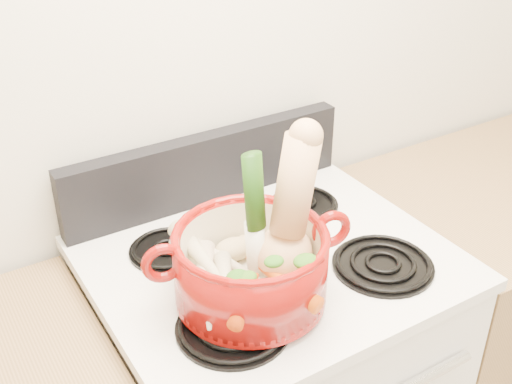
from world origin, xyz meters
TOP-DOWN VIEW (x-y plane):
  - wall_back at (0.00, 1.75)m, footprint 3.50×0.02m
  - cooktop at (0.00, 1.40)m, footprint 0.78×0.67m
  - control_backsplash at (0.00, 1.70)m, footprint 0.76×0.05m
  - burner_front_left at (-0.19, 1.24)m, footprint 0.22×0.22m
  - burner_front_right at (0.19, 1.24)m, footprint 0.22×0.22m
  - burner_back_left at (-0.19, 1.54)m, footprint 0.17×0.17m
  - burner_back_right at (0.19, 1.54)m, footprint 0.17×0.17m
  - dutch_oven at (-0.12, 1.29)m, footprint 0.36×0.36m
  - pot_handle_left at (-0.29, 1.32)m, footprint 0.09×0.04m
  - pot_handle_right at (0.05, 1.25)m, footprint 0.09×0.04m
  - squash at (-0.03, 1.28)m, footprint 0.21×0.17m
  - leek at (-0.10, 1.30)m, footprint 0.06×0.08m
  - ginger at (-0.10, 1.38)m, footprint 0.09×0.07m
  - parsnip_0 at (-0.18, 1.33)m, footprint 0.08×0.26m
  - parsnip_1 at (-0.21, 1.30)m, footprint 0.13×0.21m
  - parsnip_2 at (-0.15, 1.36)m, footprint 0.13×0.20m
  - parsnip_3 at (-0.19, 1.27)m, footprint 0.10×0.17m
  - parsnip_4 at (-0.19, 1.35)m, footprint 0.05×0.23m
  - carrot_0 at (-0.15, 1.27)m, footprint 0.07×0.15m
  - carrot_1 at (-0.19, 1.23)m, footprint 0.06×0.14m
  - carrot_2 at (-0.09, 1.23)m, footprint 0.08×0.20m
  - carrot_3 at (-0.17, 1.21)m, footprint 0.13×0.12m

SIDE VIEW (x-z plane):
  - cooktop at x=0.00m, z-range 0.92..0.95m
  - burner_front_left at x=-0.19m, z-range 0.95..0.97m
  - burner_front_right at x=0.19m, z-range 0.95..0.97m
  - burner_back_left at x=-0.19m, z-range 0.95..0.97m
  - burner_back_right at x=0.19m, z-range 0.95..0.97m
  - carrot_0 at x=-0.15m, z-range 0.99..1.04m
  - ginger at x=-0.10m, z-range 1.00..1.04m
  - carrot_1 at x=-0.19m, z-range 1.00..1.04m
  - parsnip_0 at x=-0.18m, z-range 0.99..1.06m
  - parsnip_1 at x=-0.21m, z-range 1.00..1.06m
  - carrot_2 at x=-0.09m, z-range 1.00..1.06m
  - parsnip_2 at x=-0.15m, z-range 1.00..1.06m
  - carrot_3 at x=-0.17m, z-range 1.01..1.06m
  - parsnip_3 at x=-0.19m, z-range 1.01..1.06m
  - control_backsplash at x=0.00m, z-range 0.95..1.13m
  - dutch_oven at x=-0.12m, z-range 0.97..1.12m
  - parsnip_4 at x=-0.19m, z-range 1.02..1.08m
  - pot_handle_left at x=-0.29m, z-range 1.05..1.14m
  - pot_handle_right at x=0.05m, z-range 1.05..1.14m
  - leek at x=-0.10m, z-range 1.00..1.29m
  - squash at x=-0.03m, z-range 0.99..1.31m
  - wall_back at x=0.00m, z-range 0.00..2.60m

